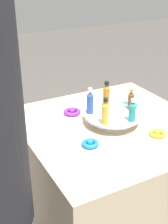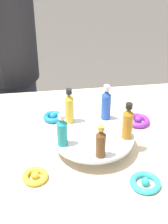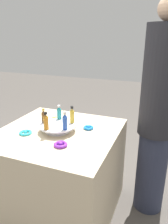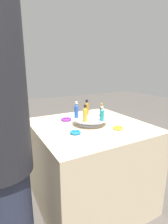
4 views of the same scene
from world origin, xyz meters
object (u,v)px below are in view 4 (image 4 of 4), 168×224
object	(u,v)px
ribbon_bow_teal	(101,116)
person_figure	(0,144)
bottle_amber	(87,108)
ribbon_bow_gold	(118,128)
display_stand	(90,120)
ribbon_bow_blue	(75,132)
bottle_blue	(76,110)
bottle_brown	(101,110)
ribbon_bow_purple	(66,119)
bottle_teal	(102,114)
bottle_gold	(85,114)

from	to	relation	value
ribbon_bow_teal	person_figure	xyz separation A→B (m)	(0.47, -0.94, 0.10)
bottle_amber	ribbon_bow_gold	world-z (taller)	bottle_amber
ribbon_bow_gold	ribbon_bow_teal	world-z (taller)	same
bottle_amber	ribbon_bow_teal	distance (m)	0.21
display_stand	bottle_amber	xyz separation A→B (m)	(-0.12, 0.03, 0.08)
ribbon_bow_gold	person_figure	bearing A→B (deg)	-81.51
ribbon_bow_blue	bottle_blue	bearing A→B (deg)	151.19
ribbon_bow_teal	bottle_brown	bearing A→B (deg)	-35.07
ribbon_bow_purple	ribbon_bow_blue	bearing A→B (deg)	-12.30
person_figure	bottle_amber	bearing A→B (deg)	5.92
ribbon_bow_blue	ribbon_bow_purple	bearing A→B (deg)	167.70
display_stand	ribbon_bow_purple	world-z (taller)	display_stand
bottle_teal	ribbon_bow_purple	world-z (taller)	bottle_teal
bottle_amber	ribbon_bow_teal	size ratio (longest dim) A/B	1.39
ribbon_bow_purple	person_figure	size ratio (longest dim) A/B	0.06
display_stand	bottle_gold	distance (m)	0.15
display_stand	bottle_amber	size ratio (longest dim) A/B	2.16
bottle_amber	bottle_blue	xyz separation A→B (m)	(0.05, -0.13, 0.00)
bottle_teal	ribbon_bow_purple	xyz separation A→B (m)	(-0.32, -0.18, -0.10)
bottle_brown	ribbon_bow_teal	distance (m)	0.19
bottle_gold	bottle_brown	xyz separation A→B (m)	(-0.08, 0.21, -0.01)
bottle_teal	bottle_brown	bearing A→B (deg)	146.69
ribbon_bow_gold	bottle_amber	bearing A→B (deg)	-162.38
person_figure	ribbon_bow_blue	bearing A→B (deg)	-3.46
ribbon_bow_teal	bottle_teal	bearing A→B (deg)	-34.24
bottle_brown	person_figure	xyz separation A→B (m)	(0.34, -0.85, 0.00)
bottle_gold	display_stand	bearing A→B (deg)	128.69
bottle_amber	ribbon_bow_teal	world-z (taller)	bottle_amber
bottle_blue	ribbon_bow_gold	world-z (taller)	bottle_blue
display_stand	ribbon_bow_teal	xyz separation A→B (m)	(-0.14, 0.21, -0.03)
bottle_blue	ribbon_bow_purple	distance (m)	0.19
bottle_brown	ribbon_bow_teal	bearing A→B (deg)	144.93
bottle_blue	ribbon_bow_gold	bearing A→B (deg)	40.41
display_stand	person_figure	xyz separation A→B (m)	(0.34, -0.73, 0.08)
bottle_amber	bottle_brown	bearing A→B (deg)	38.69
bottle_teal	ribbon_bow_teal	bearing A→B (deg)	145.76
ribbon_bow_gold	ribbon_bow_teal	bearing A→B (deg)	167.70
bottle_teal	bottle_blue	size ratio (longest dim) A/B	0.85
bottle_gold	bottle_amber	size ratio (longest dim) A/B	1.01
ribbon_bow_blue	ribbon_bow_gold	world-z (taller)	ribbon_bow_blue
bottle_brown	person_figure	world-z (taller)	person_figure
bottle_gold	bottle_brown	bearing A→B (deg)	110.69
ribbon_bow_blue	ribbon_bow_teal	bearing A→B (deg)	122.70
ribbon_bow_blue	bottle_brown	bearing A→B (deg)	113.10
ribbon_bow_teal	ribbon_bow_purple	bearing A→B (deg)	-102.30
ribbon_bow_teal	person_figure	size ratio (longest dim) A/B	0.06
bottle_gold	ribbon_bow_blue	xyz separation A→B (m)	(0.06, -0.12, -0.11)
ribbon_bow_purple	ribbon_bow_teal	bearing A→B (deg)	77.70
bottle_gold	bottle_amber	bearing A→B (deg)	146.69
ribbon_bow_purple	bottle_teal	bearing A→B (deg)	28.82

